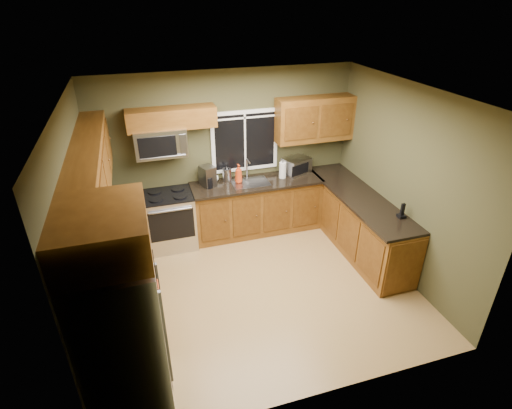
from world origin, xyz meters
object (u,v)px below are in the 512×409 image
kettle (227,174)px  cordless_phone (402,213)px  coffee_maker (208,177)px  refrigerator (124,336)px  paper_towel_roll (283,170)px  microwave (161,142)px  toaster_oven (297,166)px  soap_bottle_c (214,177)px  range (170,220)px  soap_bottle_a (239,174)px

kettle → cordless_phone: bearing=-42.7°
coffee_maker → refrigerator: bearing=-115.3°
kettle → paper_towel_roll: size_ratio=0.89×
microwave → cordless_phone: microwave is taller
paper_towel_roll → microwave: bearing=177.1°
microwave → coffee_maker: microwave is taller
toaster_oven → soap_bottle_c: (-1.41, 0.08, -0.05)m
toaster_oven → refrigerator: bearing=-134.9°
cordless_phone → range: bearing=150.7°
coffee_maker → soap_bottle_a: 0.50m
range → cordless_phone: (3.03, -1.70, 0.54)m
range → coffee_maker: (0.67, 0.10, 0.63)m
toaster_oven → kettle: bearing=178.7°
microwave → cordless_phone: bearing=-31.2°
microwave → paper_towel_roll: microwave is taller
coffee_maker → cordless_phone: 2.97m
microwave → soap_bottle_c: (0.80, 0.09, -0.70)m
soap_bottle_a → kettle: bearing=149.7°
soap_bottle_a → soap_bottle_c: 0.41m
paper_towel_roll → soap_bottle_a: 0.75m
range → soap_bottle_a: (1.17, 0.07, 0.63)m
refrigerator → soap_bottle_c: bearing=63.6°
soap_bottle_a → microwave: bearing=177.0°
refrigerator → toaster_oven: size_ratio=3.43×
refrigerator → coffee_maker: size_ratio=5.47×
coffee_maker → cordless_phone: bearing=-37.3°
range → kettle: 1.18m
soap_bottle_c → cordless_phone: bearing=-40.9°
range → toaster_oven: toaster_oven is taller
soap_bottle_a → cordless_phone: 2.57m
microwave → soap_bottle_a: size_ratio=2.42×
soap_bottle_c → toaster_oven: bearing=-3.4°
refrigerator → soap_bottle_c: size_ratio=10.56×
microwave → paper_towel_roll: size_ratio=2.54×
microwave → soap_bottle_a: 1.33m
coffee_maker → kettle: coffee_maker is taller
range → cordless_phone: cordless_phone is taller
paper_towel_roll → kettle: bearing=171.7°
coffee_maker → toaster_oven: bearing=1.9°
paper_towel_roll → toaster_oven: bearing=20.2°
soap_bottle_a → cordless_phone: soap_bottle_a is taller
soap_bottle_a → toaster_oven: bearing=4.0°
refrigerator → paper_towel_roll: 3.84m
toaster_oven → soap_bottle_a: soap_bottle_a is taller
toaster_oven → range: bearing=-176.2°
toaster_oven → kettle: 1.21m
kettle → paper_towel_roll: bearing=-8.3°
refrigerator → toaster_oven: 4.12m
kettle → soap_bottle_c: bearing=164.1°
toaster_oven → cordless_phone: bearing=-66.2°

